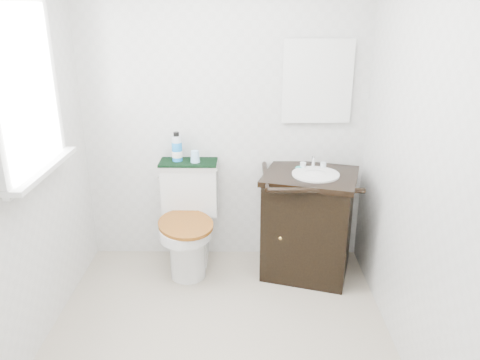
{
  "coord_description": "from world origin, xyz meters",
  "views": [
    {
      "loc": [
        0.16,
        -2.34,
        1.98
      ],
      "look_at": [
        0.13,
        0.75,
        0.83
      ],
      "focal_mm": 35.0,
      "sensor_mm": 36.0,
      "label": 1
    }
  ],
  "objects_px": {
    "vanity": "(308,221)",
    "mouthwash_bottle": "(177,148)",
    "trash_bin": "(279,243)",
    "toilet": "(189,225)",
    "cup": "(195,156)"
  },
  "relations": [
    {
      "from": "trash_bin",
      "to": "mouthwash_bottle",
      "type": "xyz_separation_m",
      "value": [
        -0.81,
        0.0,
        0.82
      ]
    },
    {
      "from": "toilet",
      "to": "mouthwash_bottle",
      "type": "distance_m",
      "value": 0.61
    },
    {
      "from": "toilet",
      "to": "cup",
      "type": "bearing_deg",
      "value": 61.5
    },
    {
      "from": "vanity",
      "to": "cup",
      "type": "xyz_separation_m",
      "value": [
        -0.87,
        0.17,
        0.47
      ]
    },
    {
      "from": "vanity",
      "to": "cup",
      "type": "bearing_deg",
      "value": 169.22
    },
    {
      "from": "vanity",
      "to": "mouthwash_bottle",
      "type": "height_order",
      "value": "mouthwash_bottle"
    },
    {
      "from": "toilet",
      "to": "vanity",
      "type": "relative_size",
      "value": 0.91
    },
    {
      "from": "toilet",
      "to": "trash_bin",
      "type": "relative_size",
      "value": 3.09
    },
    {
      "from": "vanity",
      "to": "mouthwash_bottle",
      "type": "bearing_deg",
      "value": 168.78
    },
    {
      "from": "vanity",
      "to": "mouthwash_bottle",
      "type": "distance_m",
      "value": 1.16
    },
    {
      "from": "vanity",
      "to": "trash_bin",
      "type": "bearing_deg",
      "value": 135.82
    },
    {
      "from": "vanity",
      "to": "mouthwash_bottle",
      "type": "xyz_separation_m",
      "value": [
        -1.01,
        0.2,
        0.52
      ]
    },
    {
      "from": "toilet",
      "to": "trash_bin",
      "type": "bearing_deg",
      "value": 10.5
    },
    {
      "from": "toilet",
      "to": "cup",
      "type": "xyz_separation_m",
      "value": [
        0.06,
        0.1,
        0.53
      ]
    },
    {
      "from": "mouthwash_bottle",
      "to": "trash_bin",
      "type": "bearing_deg",
      "value": -0.3
    }
  ]
}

